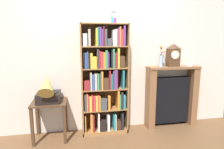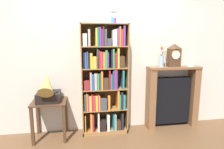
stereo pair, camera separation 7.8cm
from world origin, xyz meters
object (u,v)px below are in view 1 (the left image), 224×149
at_px(gramophone, 48,91).
at_px(mantel_clock, 173,55).
at_px(side_table_left, 50,111).
at_px(flower_vase, 161,59).
at_px(fireplace_mantel, 171,97).
at_px(bookshelf, 104,82).
at_px(teacup_with_saucer, 189,64).
at_px(cup_stack, 114,18).

xyz_separation_m(gramophone, mantel_clock, (2.13, 0.16, 0.50)).
relative_size(side_table_left, flower_vase, 1.67).
height_order(fireplace_mantel, mantel_clock, mantel_clock).
bearing_deg(side_table_left, gramophone, -90.00).
height_order(gramophone, fireplace_mantel, gramophone).
xyz_separation_m(bookshelf, teacup_with_saucer, (1.57, 0.03, 0.25)).
xyz_separation_m(fireplace_mantel, teacup_with_saucer, (0.31, -0.02, 0.60)).
bearing_deg(flower_vase, cup_stack, -177.74).
distance_m(fireplace_mantel, teacup_with_saucer, 0.67).
distance_m(bookshelf, flower_vase, 1.07).
relative_size(cup_stack, mantel_clock, 0.45).
relative_size(cup_stack, fireplace_mantel, 0.16).
xyz_separation_m(gramophone, fireplace_mantel, (2.15, 0.19, -0.27)).
bearing_deg(mantel_clock, cup_stack, -178.25).
bearing_deg(gramophone, mantel_clock, 4.42).
bearing_deg(side_table_left, mantel_clock, 2.65).
distance_m(gramophone, teacup_with_saucer, 2.49).
bearing_deg(cup_stack, flower_vase, 2.26).
relative_size(side_table_left, gramophone, 1.21).
xyz_separation_m(cup_stack, fireplace_mantel, (1.10, 0.06, -1.38)).
bearing_deg(bookshelf, side_table_left, -175.42).
distance_m(gramophone, mantel_clock, 2.19).
xyz_separation_m(side_table_left, gramophone, (-0.00, -0.07, 0.35)).
height_order(gramophone, teacup_with_saucer, teacup_with_saucer).
relative_size(mantel_clock, flower_vase, 1.05).
bearing_deg(mantel_clock, fireplace_mantel, 53.89).
bearing_deg(teacup_with_saucer, bookshelf, -178.90).
height_order(bookshelf, teacup_with_saucer, bookshelf).
xyz_separation_m(bookshelf, cup_stack, (0.15, -0.01, 1.03)).
relative_size(cup_stack, side_table_left, 0.28).
relative_size(cup_stack, teacup_with_saucer, 1.43).
xyz_separation_m(fireplace_mantel, mantel_clock, (-0.02, -0.02, 0.77)).
height_order(fireplace_mantel, teacup_with_saucer, teacup_with_saucer).
distance_m(bookshelf, fireplace_mantel, 1.30).
height_order(mantel_clock, teacup_with_saucer, mantel_clock).
bearing_deg(gramophone, flower_vase, 4.98).
bearing_deg(cup_stack, teacup_with_saucer, 1.46).
bearing_deg(bookshelf, fireplace_mantel, 2.26).
bearing_deg(mantel_clock, teacup_with_saucer, 0.47).
bearing_deg(teacup_with_saucer, mantel_clock, -179.53).
bearing_deg(bookshelf, gramophone, -171.23).
bearing_deg(bookshelf, teacup_with_saucer, 1.10).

